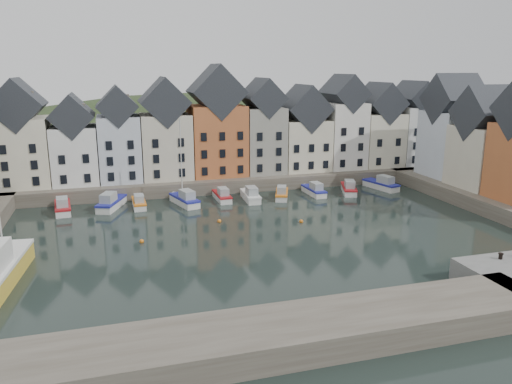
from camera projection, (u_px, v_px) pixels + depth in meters
name	position (u px, v px, depth m)	size (l,w,h in m)	color
ground	(268.00, 240.00, 57.15)	(260.00, 260.00, 0.00)	black
far_quay	(215.00, 177.00, 84.85)	(90.00, 16.00, 2.00)	#4E463B
near_wall	(226.00, 344.00, 33.70)	(50.00, 6.00, 2.00)	#4E463B
hillside	(194.00, 235.00, 113.67)	(153.60, 70.40, 64.00)	#232E17
far_terrace	(236.00, 132.00, 81.95)	(72.37, 8.16, 17.78)	beige
right_terrace	(488.00, 140.00, 72.29)	(8.30, 24.25, 16.36)	silver
mooring_buoys	(224.00, 227.00, 61.00)	(20.50, 5.50, 0.50)	orange
boat_a	(63.00, 207.00, 67.71)	(2.58, 6.53, 2.45)	silver
boat_b	(111.00, 203.00, 69.58)	(4.46, 7.18, 2.64)	silver
boat_c	(139.00, 203.00, 70.30)	(1.81, 5.57, 2.13)	silver
boat_d	(185.00, 199.00, 71.40)	(3.75, 6.92, 12.63)	silver
boat_e	(222.00, 196.00, 73.93)	(1.90, 5.84, 2.23)	silver
boat_f	(251.00, 196.00, 73.90)	(2.25, 6.35, 2.41)	silver
boat_g	(282.00, 194.00, 75.13)	(3.69, 5.97, 2.19)	silver
boat_h	(314.00, 190.00, 77.15)	(2.01, 5.97, 2.27)	silver
boat_i	(349.00, 189.00, 78.14)	(3.99, 6.56, 2.41)	silver
boat_j	(382.00, 184.00, 80.75)	(3.69, 6.93, 2.54)	silver
mooring_bollard	(501.00, 256.00, 45.91)	(0.48, 0.48, 0.56)	black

